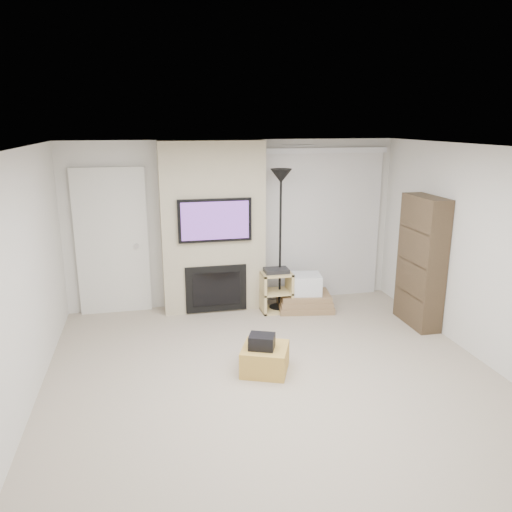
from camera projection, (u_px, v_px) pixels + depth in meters
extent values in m
cube|color=tan|center=(280.00, 389.00, 5.31)|extent=(5.00, 5.50, 0.00)
cube|color=white|center=(284.00, 149.00, 4.66)|extent=(5.00, 5.50, 0.00)
cube|color=silver|center=(234.00, 224.00, 7.57)|extent=(5.00, 0.00, 2.50)
cube|color=silver|center=(433.00, 445.00, 2.39)|extent=(5.00, 0.00, 2.50)
cube|color=silver|center=(12.00, 295.00, 4.46)|extent=(0.00, 5.50, 2.50)
cube|color=silver|center=(500.00, 262.00, 5.50)|extent=(0.00, 5.50, 2.50)
cube|color=silver|center=(299.00, 145.00, 5.49)|extent=(0.35, 0.18, 0.01)
cube|color=gold|center=(265.00, 359.00, 5.65)|extent=(0.65, 0.65, 0.30)
cube|color=black|center=(262.00, 342.00, 5.55)|extent=(0.34, 0.31, 0.16)
cube|color=#B5A98A|center=(213.00, 227.00, 7.31)|extent=(1.50, 0.40, 2.50)
cube|color=black|center=(215.00, 220.00, 7.06)|extent=(1.05, 0.06, 0.62)
cube|color=#512A71|center=(215.00, 221.00, 7.02)|extent=(0.96, 0.00, 0.54)
cube|color=black|center=(216.00, 289.00, 7.34)|extent=(0.90, 0.04, 0.70)
cube|color=black|center=(216.00, 289.00, 7.32)|extent=(0.70, 0.02, 0.50)
cube|color=silver|center=(112.00, 242.00, 7.21)|extent=(1.02, 0.08, 2.14)
cube|color=beige|center=(112.00, 245.00, 7.23)|extent=(0.90, 0.05, 2.05)
cylinder|color=silver|center=(137.00, 246.00, 7.26)|extent=(0.07, 0.06, 0.07)
cube|color=silver|center=(325.00, 150.00, 7.53)|extent=(1.98, 0.10, 0.08)
cube|color=silver|center=(322.00, 227.00, 7.84)|extent=(1.90, 0.03, 2.29)
cylinder|color=black|center=(279.00, 308.00, 7.58)|extent=(0.31, 0.31, 0.03)
cylinder|color=black|center=(280.00, 245.00, 7.32)|extent=(0.03, 0.03, 1.96)
cone|color=black|center=(281.00, 176.00, 7.06)|extent=(0.31, 0.31, 0.20)
cube|color=#D0B775|center=(263.00, 293.00, 7.39)|extent=(0.04, 0.38, 0.60)
cube|color=#D0B775|center=(289.00, 291.00, 7.47)|extent=(0.04, 0.38, 0.60)
cube|color=#D0B775|center=(276.00, 310.00, 7.50)|extent=(0.45, 0.38, 0.03)
cube|color=#D0B775|center=(276.00, 292.00, 7.43)|extent=(0.45, 0.38, 0.03)
cube|color=#D0B775|center=(276.00, 273.00, 7.35)|extent=(0.45, 0.38, 0.03)
cube|color=black|center=(276.00, 271.00, 7.34)|extent=(0.35, 0.25, 0.06)
cube|color=#8C6D4A|center=(305.00, 306.00, 7.58)|extent=(0.89, 0.73, 0.09)
cube|color=#8C6D4A|center=(305.00, 301.00, 7.56)|extent=(0.85, 0.69, 0.08)
cube|color=#8C6D4A|center=(305.00, 296.00, 7.54)|extent=(0.80, 0.64, 0.08)
cube|color=silver|center=(306.00, 284.00, 7.49)|extent=(0.50, 0.46, 0.30)
cube|color=#392B1C|center=(421.00, 262.00, 6.80)|extent=(0.30, 0.80, 1.80)
cube|color=#392B1C|center=(417.00, 293.00, 6.91)|extent=(0.26, 0.72, 0.02)
cube|color=#392B1C|center=(420.00, 262.00, 6.80)|extent=(0.26, 0.72, 0.02)
cube|color=#392B1C|center=(423.00, 230.00, 6.68)|extent=(0.26, 0.72, 0.02)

